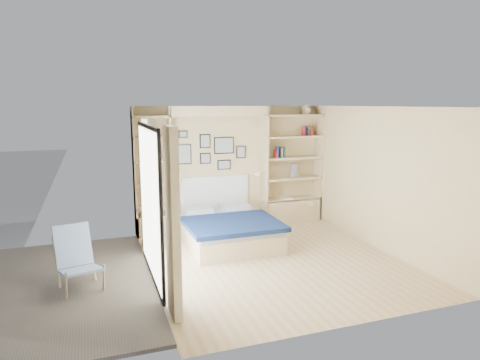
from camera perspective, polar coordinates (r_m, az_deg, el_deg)
name	(u,v)px	position (r m, az deg, el deg)	size (l,w,h in m)	color
ground	(273,260)	(7.21, 4.45, -10.58)	(4.50, 4.50, 0.00)	tan
room_shell	(223,182)	(8.17, -2.24, -0.22)	(4.50, 4.50, 4.50)	tan
bed	(227,229)	(7.94, -1.73, -6.54)	(1.63, 2.16, 1.07)	#E0C989
photo_gallery	(210,151)	(8.74, -4.04, 3.94)	(1.48, 0.02, 0.82)	black
reading_lamps	(220,176)	(8.64, -2.63, 0.51)	(1.92, 0.12, 0.15)	silver
shelf_decor	(282,145)	(9.12, 5.65, 4.70)	(3.51, 0.23, 2.03)	#A51E1E
deck	(34,291)	(6.72, -25.81, -13.20)	(3.20, 4.00, 0.05)	brown
deck_chair	(77,258)	(6.48, -20.90, -9.75)	(0.70, 0.96, 0.87)	tan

